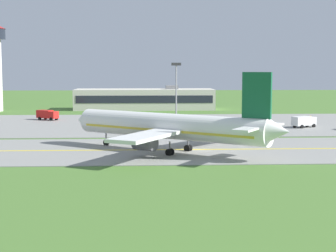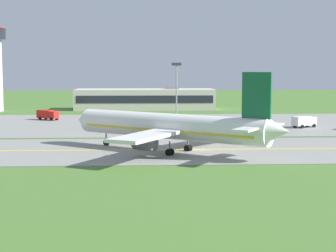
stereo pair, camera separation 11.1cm
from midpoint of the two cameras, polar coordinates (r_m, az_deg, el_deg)
ground_plane at (r=87.20m, az=3.02°, el=-2.58°), size 500.00×500.00×0.00m
taxiway_strip at (r=87.19m, az=3.02°, el=-2.54°), size 240.00×28.00×0.10m
apron_pad at (r=129.79m, az=5.56°, el=0.27°), size 140.00×52.00×0.10m
taxiway_centreline at (r=87.19m, az=3.02°, el=-2.51°), size 220.00×0.60×0.01m
airplane_lead at (r=83.74m, az=0.38°, el=-0.08°), size 33.62×29.14×12.70m
service_truck_fuel at (r=123.57m, az=14.31°, el=0.51°), size 6.22×4.78×2.60m
service_truck_catering at (r=140.96m, az=-12.67°, el=1.21°), size 6.12×5.06×2.60m
terminal_building at (r=175.55m, az=-2.45°, el=2.87°), size 45.03×13.56×7.82m
apron_light_mast at (r=133.47m, az=0.93°, el=4.45°), size 2.40×0.50×14.70m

